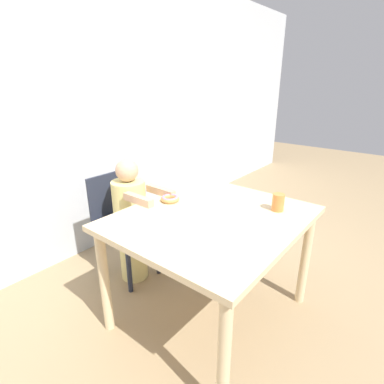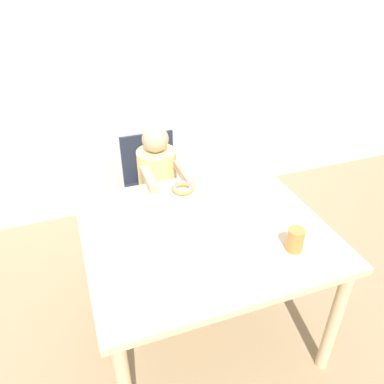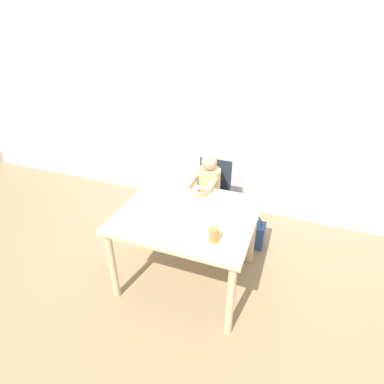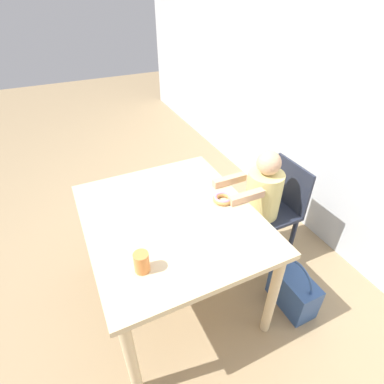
{
  "view_description": "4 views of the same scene",
  "coord_description": "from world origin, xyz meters",
  "px_view_note": "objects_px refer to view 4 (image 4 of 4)",
  "views": [
    {
      "loc": [
        -1.35,
        -0.93,
        1.5
      ],
      "look_at": [
        -0.01,
        0.15,
        0.86
      ],
      "focal_mm": 28.0,
      "sensor_mm": 36.0,
      "label": 1
    },
    {
      "loc": [
        -0.53,
        -1.3,
        1.85
      ],
      "look_at": [
        -0.01,
        0.15,
        0.86
      ],
      "focal_mm": 35.0,
      "sensor_mm": 36.0,
      "label": 2
    },
    {
      "loc": [
        0.78,
        -1.95,
        2.13
      ],
      "look_at": [
        -0.01,
        0.15,
        0.86
      ],
      "focal_mm": 28.0,
      "sensor_mm": 36.0,
      "label": 3
    },
    {
      "loc": [
        1.28,
        -0.46,
        1.89
      ],
      "look_at": [
        -0.01,
        0.15,
        0.86
      ],
      "focal_mm": 28.0,
      "sensor_mm": 36.0,
      "label": 4
    }
  ],
  "objects_px": {
    "chair": "(271,212)",
    "cup": "(142,262)",
    "donut": "(223,198)",
    "handbag": "(293,291)",
    "child_figure": "(260,211)"
  },
  "relations": [
    {
      "from": "chair",
      "to": "cup",
      "type": "height_order",
      "value": "cup"
    },
    {
      "from": "donut",
      "to": "handbag",
      "type": "distance_m",
      "value": 0.82
    },
    {
      "from": "child_figure",
      "to": "handbag",
      "type": "xyz_separation_m",
      "value": [
        0.48,
        -0.01,
        -0.35
      ]
    },
    {
      "from": "chair",
      "to": "child_figure",
      "type": "height_order",
      "value": "child_figure"
    },
    {
      "from": "donut",
      "to": "handbag",
      "type": "height_order",
      "value": "donut"
    },
    {
      "from": "chair",
      "to": "donut",
      "type": "relative_size",
      "value": 6.57
    },
    {
      "from": "cup",
      "to": "chair",
      "type": "bearing_deg",
      "value": 108.1
    },
    {
      "from": "chair",
      "to": "handbag",
      "type": "xyz_separation_m",
      "value": [
        0.48,
        -0.12,
        -0.3
      ]
    },
    {
      "from": "chair",
      "to": "child_figure",
      "type": "relative_size",
      "value": 0.84
    },
    {
      "from": "chair",
      "to": "donut",
      "type": "xyz_separation_m",
      "value": [
        0.05,
        -0.47,
        0.31
      ]
    },
    {
      "from": "donut",
      "to": "handbag",
      "type": "relative_size",
      "value": 0.31
    },
    {
      "from": "chair",
      "to": "child_figure",
      "type": "bearing_deg",
      "value": -90.0
    },
    {
      "from": "child_figure",
      "to": "cup",
      "type": "distance_m",
      "value": 1.09
    },
    {
      "from": "cup",
      "to": "donut",
      "type": "bearing_deg",
      "value": 116.32
    },
    {
      "from": "donut",
      "to": "cup",
      "type": "height_order",
      "value": "cup"
    }
  ]
}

